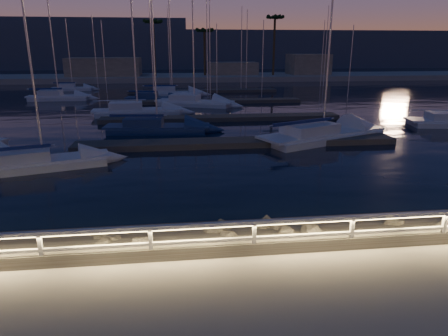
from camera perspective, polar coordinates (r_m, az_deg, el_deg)
The scene contains 19 objects.
ground at distance 12.67m, azimuth 13.36°, elevation -11.25°, with size 400.00×400.00×0.00m, color gray.
harbor_water at distance 42.41m, azimuth -1.19°, elevation 7.58°, with size 400.00×440.00×0.60m.
guard_rail at distance 12.31m, azimuth 13.30°, elevation -8.10°, with size 44.11×0.12×1.06m.
riprap at distance 13.52m, azimuth -0.08°, elevation -9.96°, with size 36.84×2.79×1.29m.
floating_docks at distance 43.59m, azimuth -1.36°, elevation 8.58°, with size 22.00×36.00×0.40m.
far_shore at distance 84.76m, azimuth -4.26°, elevation 13.04°, with size 160.00×14.00×5.20m.
palm_left at distance 82.63m, azimuth -10.14°, elevation 19.57°, with size 3.00×3.00×11.20m.
palm_center at distance 83.71m, azimuth -2.82°, elevation 18.83°, with size 3.00×3.00×9.70m.
palm_right at distance 85.02m, azimuth 7.29°, elevation 20.21°, with size 3.00×3.00×12.20m.
distant_hills at distance 145.24m, azimuth -14.57°, elevation 15.90°, with size 230.00×37.50×18.00m.
sailboat_b at distance 24.40m, azimuth -24.80°, elevation 0.89°, with size 7.32×3.99×12.02m.
sailboat_c at distance 32.24m, azimuth -9.89°, elevation 5.81°, with size 8.38×3.25×13.88m.
sailboat_d at distance 29.73m, azimuth 13.55°, elevation 4.75°, with size 10.40×6.70×17.18m.
sailboat_f at distance 40.81m, azimuth -12.56°, elevation 8.01°, with size 8.88×3.23×14.85m.
sailboat_i at distance 55.73m, azimuth -22.74°, elevation 9.38°, with size 7.73×2.47×13.13m.
sailboat_j at distance 51.12m, azimuth -10.16°, elevation 9.79°, with size 7.26×3.29×11.96m.
sailboat_k at distance 46.75m, azimuth -4.54°, elevation 9.42°, with size 9.23×5.78×15.25m.
sailboat_m at distance 67.63m, azimuth -20.94°, elevation 10.63°, with size 6.35×2.25×10.68m.
sailboat_n at distance 56.39m, azimuth -7.63°, elevation 10.59°, with size 8.35×2.60×14.16m.
Camera 1 is at (-4.15, -10.43, 5.87)m, focal length 32.00 mm.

